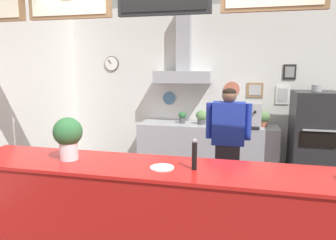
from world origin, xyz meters
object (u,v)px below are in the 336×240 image
at_px(pizza_oven, 312,142).
at_px(potted_sage, 182,117).
at_px(shop_worker, 228,147).
at_px(espresso_machine, 245,115).
at_px(basil_vase, 68,137).
at_px(potted_thyme, 263,118).
at_px(potted_basil, 202,117).
at_px(condiment_plate, 162,168).
at_px(pepper_grinder, 194,154).

height_order(pizza_oven, potted_sage, pizza_oven).
relative_size(shop_worker, espresso_machine, 3.19).
relative_size(shop_worker, basil_vase, 4.01).
xyz_separation_m(potted_thyme, basil_vase, (-1.89, -2.68, 0.17)).
bearing_deg(pizza_oven, basil_vase, -137.26).
bearing_deg(basil_vase, potted_basil, 71.40).
height_order(shop_worker, potted_basil, shop_worker).
bearing_deg(potted_sage, pizza_oven, -7.92).
xyz_separation_m(shop_worker, condiment_plate, (-0.48, -1.44, 0.15)).
height_order(shop_worker, condiment_plate, shop_worker).
bearing_deg(pizza_oven, potted_sage, 172.08).
relative_size(potted_sage, pepper_grinder, 0.76).
bearing_deg(pepper_grinder, shop_worker, 81.51).
xyz_separation_m(potted_thyme, potted_sage, (-1.33, -0.01, -0.03)).
relative_size(condiment_plate, pepper_grinder, 0.77).
xyz_separation_m(potted_sage, basil_vase, (-0.56, -2.68, 0.20)).
xyz_separation_m(potted_basil, condiment_plate, (0.02, -2.70, -0.02)).
bearing_deg(potted_thyme, potted_sage, -179.74).
relative_size(shop_worker, potted_thyme, 6.26).
xyz_separation_m(shop_worker, potted_sage, (-0.84, 1.28, 0.16)).
xyz_separation_m(potted_thyme, potted_basil, (-0.99, -0.03, -0.02)).
bearing_deg(basil_vase, condiment_plate, -2.90).
bearing_deg(pizza_oven, potted_thyme, 157.66).
distance_m(basil_vase, pepper_grinder, 1.19).
bearing_deg(potted_thyme, pepper_grinder, -104.62).
distance_m(potted_basil, pepper_grinder, 2.69).
relative_size(espresso_machine, pepper_grinder, 1.87).
xyz_separation_m(espresso_machine, potted_thyme, (0.29, 0.05, -0.05)).
height_order(potted_thyme, pepper_grinder, pepper_grinder).
bearing_deg(condiment_plate, pizza_oven, 55.47).
xyz_separation_m(pizza_oven, potted_thyme, (-0.70, 0.29, 0.29)).
height_order(pizza_oven, potted_thyme, pizza_oven).
distance_m(potted_basil, basil_vase, 2.81).
distance_m(shop_worker, potted_basil, 1.37).
relative_size(espresso_machine, potted_basil, 2.13).
xyz_separation_m(potted_sage, pepper_grinder, (0.63, -2.69, 0.12)).
xyz_separation_m(condiment_plate, pepper_grinder, (0.27, 0.03, 0.13)).
height_order(potted_thyme, condiment_plate, potted_thyme).
distance_m(potted_thyme, potted_basil, 1.00).
distance_m(potted_sage, basil_vase, 2.74).
bearing_deg(shop_worker, pepper_grinder, 79.79).
height_order(potted_basil, basil_vase, basil_vase).
relative_size(condiment_plate, basil_vase, 0.52).
distance_m(pizza_oven, potted_sage, 2.07).
bearing_deg(potted_sage, pepper_grinder, -76.93).
xyz_separation_m(shop_worker, pepper_grinder, (-0.21, -1.41, 0.28)).
distance_m(potted_thyme, potted_sage, 1.33).
bearing_deg(potted_sage, potted_basil, -3.43).
relative_size(pizza_oven, shop_worker, 1.00).
bearing_deg(basil_vase, shop_worker, 44.95).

